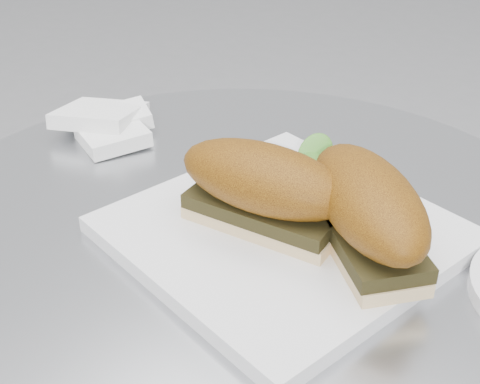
# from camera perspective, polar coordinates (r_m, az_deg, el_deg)

# --- Properties ---
(plate) EXTENTS (0.34, 0.34, 0.02)m
(plate) POSITION_cam_1_polar(r_m,az_deg,el_deg) (0.63, 3.72, -3.49)
(plate) COLOR white
(plate) RESTS_ON table
(sandwich_left) EXTENTS (0.17, 0.09, 0.08)m
(sandwich_left) POSITION_cam_1_polar(r_m,az_deg,el_deg) (0.60, 2.04, 0.46)
(sandwich_left) COLOR beige
(sandwich_left) RESTS_ON plate
(sandwich_right) EXTENTS (0.18, 0.18, 0.08)m
(sandwich_right) POSITION_cam_1_polar(r_m,az_deg,el_deg) (0.58, 10.79, -1.40)
(sandwich_right) COLOR beige
(sandwich_right) RESTS_ON plate
(salad) EXTENTS (0.10, 0.10, 0.05)m
(salad) POSITION_cam_1_polar(r_m,az_deg,el_deg) (0.67, 5.69, 2.00)
(salad) COLOR #4E8E2E
(salad) RESTS_ON plate
(napkin) EXTENTS (0.13, 0.13, 0.02)m
(napkin) POSITION_cam_1_polar(r_m,az_deg,el_deg) (0.83, -11.31, 5.27)
(napkin) COLOR white
(napkin) RESTS_ON table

